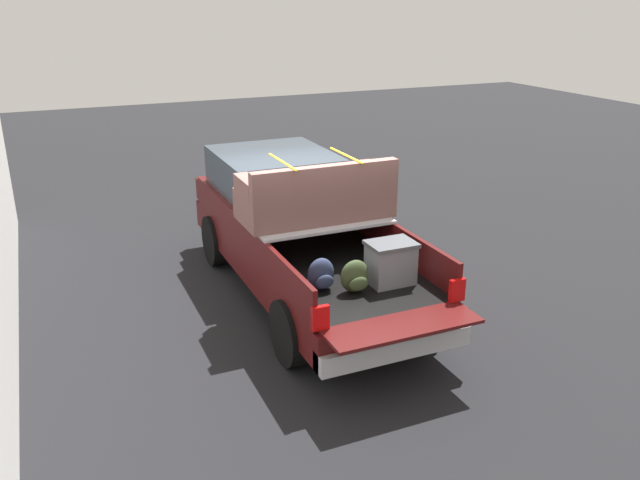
{
  "coord_description": "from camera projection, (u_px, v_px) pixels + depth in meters",
  "views": [
    {
      "loc": [
        -8.34,
        3.39,
        4.28
      ],
      "look_at": [
        -0.6,
        0.0,
        1.1
      ],
      "focal_mm": 36.49,
      "sensor_mm": 36.0,
      "label": 1
    }
  ],
  "objects": [
    {
      "name": "pickup_truck",
      "position": [
        294.0,
        226.0,
        9.91
      ],
      "size": [
        6.05,
        2.08,
        2.23
      ],
      "color": "#470F0F",
      "rests_on": "ground_plane"
    },
    {
      "name": "ground_plane",
      "position": [
        304.0,
        295.0,
        9.93
      ],
      "size": [
        40.0,
        40.0,
        0.0
      ],
      "primitive_type": "plane",
      "color": "black"
    }
  ]
}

